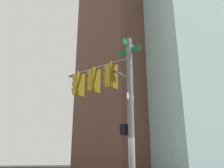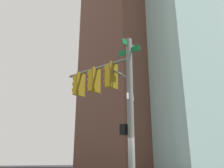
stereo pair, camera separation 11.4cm
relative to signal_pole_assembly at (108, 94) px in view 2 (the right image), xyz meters
The scene contains 4 objects.
signal_pole_assembly is the anchor object (origin of this frame).
building_brick_nearside 48.90m from the signal_pole_assembly, 127.55° to the right, with size 19.31×21.66×49.43m, color brown.
building_brick_midblock 50.00m from the signal_pole_assembly, 141.19° to the right, with size 23.58×18.29×30.77m, color brown.
building_glass_tower 56.15m from the signal_pole_assembly, 142.89° to the right, with size 25.71×22.46×74.57m, color #9EC6C1.
Camera 2 is at (5.29, 7.08, 1.68)m, focal length 37.48 mm.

